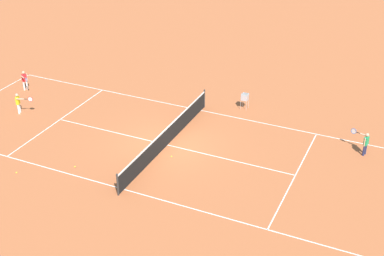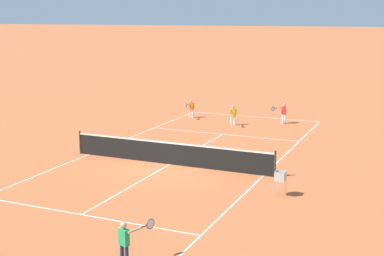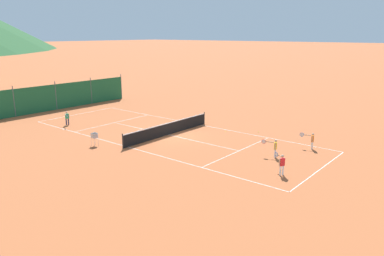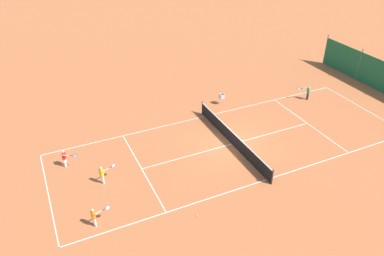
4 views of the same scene
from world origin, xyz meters
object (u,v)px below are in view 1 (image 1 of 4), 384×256
(tennis_net, at_px, (167,136))
(player_near_service, at_px, (19,102))
(player_far_service, at_px, (365,142))
(tennis_ball_alley_left, at_px, (16,173))
(player_near_baseline, at_px, (25,79))
(ball_hopper, at_px, (245,98))
(tennis_ball_mid_court, at_px, (75,167))
(tennis_ball_far_corner, at_px, (172,156))

(tennis_net, relative_size, player_near_service, 7.87)
(player_far_service, distance_m, tennis_ball_alley_left, 16.10)
(player_near_baseline, xyz_separation_m, ball_hopper, (-3.07, 12.62, -0.04))
(tennis_net, bearing_deg, tennis_ball_mid_court, -39.69)
(player_near_baseline, relative_size, tennis_ball_mid_court, 17.97)
(tennis_net, height_order, ball_hopper, tennis_net)
(player_near_baseline, relative_size, tennis_ball_far_corner, 17.97)
(player_far_service, height_order, player_near_baseline, player_near_baseline)
(tennis_ball_mid_court, xyz_separation_m, tennis_ball_far_corner, (-2.62, 3.62, 0.00))
(player_near_baseline, height_order, ball_hopper, player_near_baseline)
(player_near_baseline, bearing_deg, tennis_ball_alley_left, 37.08)
(tennis_ball_alley_left, xyz_separation_m, tennis_ball_mid_court, (-1.49, 2.10, 0.00))
(player_near_baseline, bearing_deg, player_near_service, 34.18)
(tennis_ball_mid_court, distance_m, tennis_ball_far_corner, 4.47)
(player_near_baseline, bearing_deg, tennis_ball_far_corner, 74.35)
(tennis_net, height_order, player_far_service, player_far_service)
(tennis_ball_alley_left, distance_m, tennis_ball_mid_court, 2.58)
(tennis_net, height_order, tennis_ball_alley_left, tennis_net)
(player_far_service, relative_size, tennis_ball_alley_left, 17.73)
(tennis_net, distance_m, player_near_service, 8.82)
(tennis_net, height_order, player_near_baseline, player_near_baseline)
(tennis_ball_alley_left, height_order, tennis_ball_far_corner, same)
(player_near_service, bearing_deg, tennis_net, 91.84)
(player_near_service, height_order, ball_hopper, player_near_service)
(tennis_ball_alley_left, distance_m, tennis_ball_far_corner, 7.05)
(player_near_service, xyz_separation_m, tennis_ball_alley_left, (4.75, 3.78, -0.65))
(tennis_ball_mid_court, bearing_deg, tennis_net, 140.31)
(player_near_baseline, relative_size, tennis_ball_alley_left, 17.97)
(tennis_ball_alley_left, bearing_deg, player_near_baseline, -142.92)
(player_far_service, bearing_deg, tennis_ball_mid_court, -60.68)
(tennis_ball_far_corner, bearing_deg, player_far_service, 116.07)
(player_far_service, height_order, player_near_service, player_far_service)
(tennis_net, bearing_deg, ball_hopper, 158.41)
(ball_hopper, bearing_deg, player_far_service, 71.85)
(tennis_ball_far_corner, bearing_deg, player_near_baseline, -105.65)
(tennis_net, relative_size, ball_hopper, 10.31)
(player_far_service, bearing_deg, tennis_ball_far_corner, -63.93)
(player_near_service, bearing_deg, tennis_ball_far_corner, 86.21)
(tennis_net, distance_m, tennis_ball_alley_left, 7.13)
(player_near_baseline, distance_m, tennis_ball_alley_left, 9.12)
(tennis_net, bearing_deg, player_near_baseline, -101.95)
(player_far_service, bearing_deg, player_near_service, -79.21)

